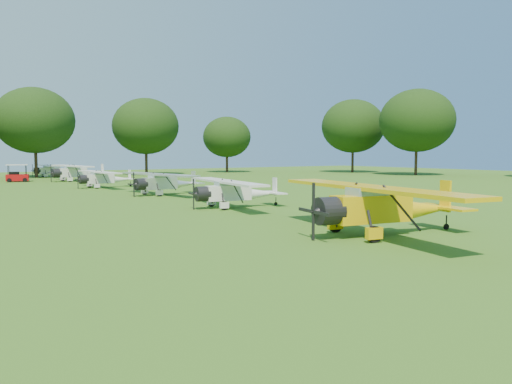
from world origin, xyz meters
TOP-DOWN VIEW (x-y plane):
  - ground at (0.00, 0.00)m, footprint 160.00×160.00m
  - tree_belt at (3.57, 0.16)m, footprint 137.36×130.27m
  - aircraft_2 at (1.30, -5.33)m, footprint 7.69×12.18m
  - aircraft_3 at (1.57, 7.63)m, footprint 6.28×9.96m
  - aircraft_4 at (1.63, 19.42)m, footprint 6.42×10.17m
  - aircraft_5 at (-0.10, 30.93)m, footprint 5.85×9.32m
  - aircraft_6 at (0.47, 44.23)m, footprint 6.97×11.09m
  - aircraft_7 at (0.23, 57.34)m, footprint 6.04×9.59m
  - golf_cart at (-6.06, 46.74)m, footprint 2.77×2.03m

SIDE VIEW (x-z plane):
  - ground at x=0.00m, z-range 0.00..0.00m
  - golf_cart at x=-6.06m, z-range -0.35..1.78m
  - aircraft_5 at x=-0.10m, z-range 0.15..1.99m
  - aircraft_7 at x=0.23m, z-range 0.16..2.06m
  - aircraft_3 at x=1.57m, z-range 0.16..2.12m
  - aircraft_4 at x=1.63m, z-range 0.17..2.17m
  - aircraft_6 at x=0.47m, z-range 0.18..2.36m
  - aircraft_2 at x=1.30m, z-range 0.20..2.59m
  - tree_belt at x=3.57m, z-range 0.77..15.29m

